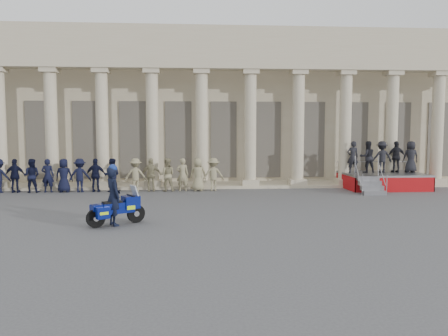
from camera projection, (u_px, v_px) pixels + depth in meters
The scene contains 6 objects.
ground at pixel (169, 218), 15.40m from camera, with size 90.00×90.00×0.00m, color #48484B.
building at pixel (181, 109), 29.67m from camera, with size 40.00×12.50×9.00m.
officer_rank at pixel (55, 176), 21.77m from camera, with size 17.01×0.64×1.69m.
reviewing_stand at pixel (383, 163), 23.21m from camera, with size 4.11×3.98×2.52m.
motorcycle at pixel (117, 208), 14.21m from camera, with size 1.75×1.32×1.27m.
rider at pixel (113, 195), 14.11m from camera, with size 0.75×0.83×2.00m.
Camera 1 is at (0.89, -15.29, 3.06)m, focal length 35.00 mm.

